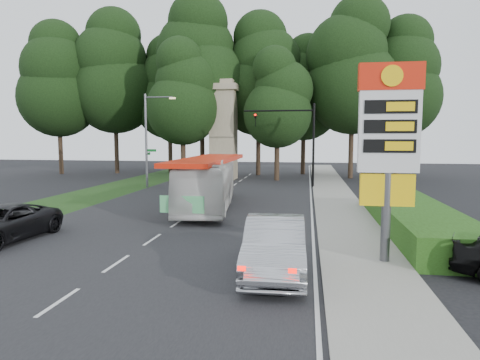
% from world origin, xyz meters
% --- Properties ---
extents(ground, '(120.00, 120.00, 0.00)m').
position_xyz_m(ground, '(0.00, 0.00, 0.00)').
color(ground, black).
rests_on(ground, ground).
extents(road_surface, '(14.00, 80.00, 0.02)m').
position_xyz_m(road_surface, '(0.00, 12.00, 0.01)').
color(road_surface, black).
rests_on(road_surface, ground).
extents(sidewalk_right, '(3.00, 80.00, 0.12)m').
position_xyz_m(sidewalk_right, '(8.50, 12.00, 0.06)').
color(sidewalk_right, gray).
rests_on(sidewalk_right, ground).
extents(grass_verge_left, '(5.00, 50.00, 0.02)m').
position_xyz_m(grass_verge_left, '(-9.50, 18.00, 0.01)').
color(grass_verge_left, '#193814').
rests_on(grass_verge_left, ground).
extents(hedge, '(3.00, 14.00, 1.20)m').
position_xyz_m(hedge, '(11.50, 8.00, 0.60)').
color(hedge, '#224412').
rests_on(hedge, ground).
extents(gas_station_pylon, '(2.10, 0.45, 6.85)m').
position_xyz_m(gas_station_pylon, '(9.20, 1.99, 4.45)').
color(gas_station_pylon, '#59595E').
rests_on(gas_station_pylon, ground).
extents(traffic_signal_mast, '(6.10, 0.35, 7.20)m').
position_xyz_m(traffic_signal_mast, '(5.68, 24.00, 4.67)').
color(traffic_signal_mast, black).
rests_on(traffic_signal_mast, ground).
extents(streetlight_signs, '(2.75, 0.98, 8.00)m').
position_xyz_m(streetlight_signs, '(-6.99, 22.01, 4.44)').
color(streetlight_signs, '#59595E').
rests_on(streetlight_signs, ground).
extents(monument, '(3.00, 3.00, 10.05)m').
position_xyz_m(monument, '(-2.00, 30.00, 5.10)').
color(monument, gray).
rests_on(monument, ground).
extents(tree_far_west, '(8.96, 8.96, 17.60)m').
position_xyz_m(tree_far_west, '(-22.00, 33.00, 10.68)').
color(tree_far_west, '#2D2116').
rests_on(tree_far_west, ground).
extents(tree_west_mid, '(9.80, 9.80, 19.25)m').
position_xyz_m(tree_west_mid, '(-16.00, 35.00, 11.69)').
color(tree_west_mid, '#2D2116').
rests_on(tree_west_mid, ground).
extents(tree_west_near, '(8.40, 8.40, 16.50)m').
position_xyz_m(tree_west_near, '(-10.00, 37.00, 10.02)').
color(tree_west_near, '#2D2116').
rests_on(tree_west_near, ground).
extents(tree_center_left, '(10.08, 10.08, 19.80)m').
position_xyz_m(tree_center_left, '(-5.00, 33.00, 12.02)').
color(tree_center_left, '#2D2116').
rests_on(tree_center_left, ground).
extents(tree_center_right, '(9.24, 9.24, 18.15)m').
position_xyz_m(tree_center_right, '(1.00, 35.00, 11.02)').
color(tree_center_right, '#2D2116').
rests_on(tree_center_right, ground).
extents(tree_east_near, '(8.12, 8.12, 15.95)m').
position_xyz_m(tree_east_near, '(6.00, 37.00, 9.68)').
color(tree_east_near, '#2D2116').
rests_on(tree_east_near, ground).
extents(tree_east_mid, '(9.52, 9.52, 18.70)m').
position_xyz_m(tree_east_mid, '(11.00, 33.00, 11.35)').
color(tree_east_mid, '#2D2116').
rests_on(tree_east_mid, ground).
extents(tree_far_east, '(8.68, 8.68, 17.05)m').
position_xyz_m(tree_far_east, '(16.00, 35.00, 10.35)').
color(tree_far_east, '#2D2116').
rests_on(tree_far_east, ground).
extents(tree_monument_left, '(7.28, 7.28, 14.30)m').
position_xyz_m(tree_monument_left, '(-6.00, 29.00, 8.68)').
color(tree_monument_left, '#2D2116').
rests_on(tree_monument_left, ground).
extents(tree_monument_right, '(6.72, 6.72, 13.20)m').
position_xyz_m(tree_monument_right, '(3.50, 29.50, 8.01)').
color(tree_monument_right, '#2D2116').
rests_on(tree_monument_right, ground).
extents(transit_bus, '(3.95, 11.39, 3.11)m').
position_xyz_m(transit_bus, '(0.50, 12.21, 1.55)').
color(transit_bus, silver).
rests_on(transit_bus, ground).
extents(sedan_silver, '(2.13, 5.50, 1.79)m').
position_xyz_m(sedan_silver, '(5.50, 0.41, 0.89)').
color(sedan_silver, '#AAACB2').
rests_on(sedan_silver, ground).
extents(suv_charcoal, '(2.90, 5.64, 1.52)m').
position_xyz_m(suv_charcoal, '(-6.20, 2.75, 0.76)').
color(suv_charcoal, black).
rests_on(suv_charcoal, ground).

